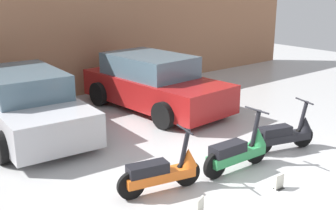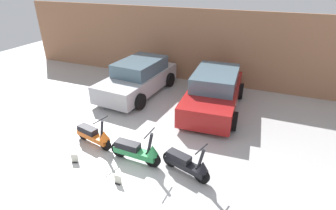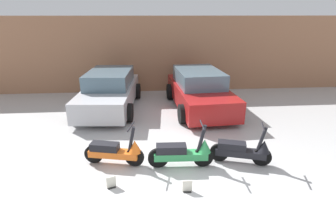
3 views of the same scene
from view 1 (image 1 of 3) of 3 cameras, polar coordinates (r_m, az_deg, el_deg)
ground_plane at (r=7.54m, az=11.68°, el=-10.24°), size 28.00×28.00×0.00m
wall_back at (r=12.65m, az=-14.00°, el=8.49°), size 19.60×0.12×3.39m
scooter_front_left at (r=6.96m, az=-0.61°, el=-8.88°), size 1.46×0.63×1.03m
scooter_front_right at (r=7.82m, az=9.65°, el=-6.02°), size 1.56×0.56×1.08m
scooter_front_center at (r=8.92m, az=15.73°, el=-3.71°), size 1.42×0.69×1.02m
car_rear_left at (r=9.96m, az=-18.59°, el=0.08°), size 2.27×4.32×1.43m
car_rear_center at (r=11.33m, az=-1.92°, el=2.94°), size 2.30×4.40×1.46m
placard_near_left_scooter at (r=6.46m, az=4.36°, el=-13.61°), size 0.20×0.17×0.26m
placard_near_right_scooter at (r=7.37m, az=14.84°, el=-10.12°), size 0.20×0.12×0.26m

